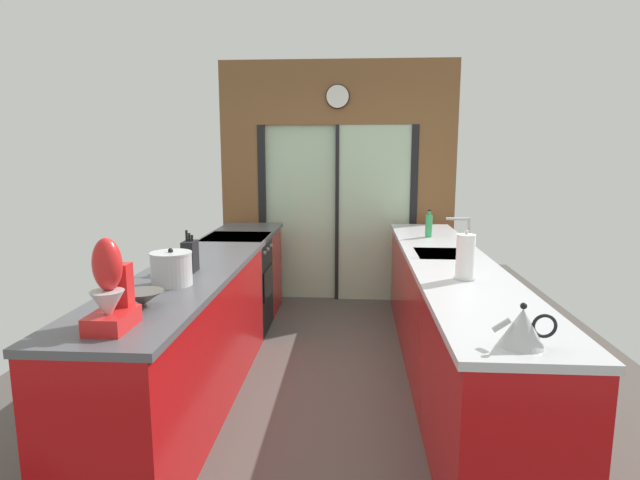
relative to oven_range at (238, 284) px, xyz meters
name	(u,v)px	position (x,y,z in m)	size (l,w,h in m)	color
ground_plane	(329,360)	(0.91, -0.65, -0.47)	(5.04, 7.60, 0.02)	#4C4742
back_wall_unit	(337,168)	(0.91, 1.15, 1.07)	(2.64, 0.12, 2.70)	brown
left_counter_run	(204,321)	(0.00, -1.12, 0.01)	(0.62, 3.80, 0.92)	#AD0C0F
right_counter_run	(448,319)	(1.82, -0.95, 0.01)	(0.62, 3.80, 0.92)	#AD0C0F
sink_faucet	(465,230)	(1.97, -0.70, 0.65)	(0.19, 0.02, 0.29)	#B7BABC
oven_range	(238,284)	(0.00, 0.00, 0.00)	(0.60, 0.60, 0.92)	black
mixing_bowl	(143,298)	(0.02, -2.23, 0.51)	(0.22, 0.22, 0.08)	#514C47
knife_block	(190,256)	(0.02, -1.44, 0.57)	(0.08, 0.14, 0.28)	black
stand_mixer	(111,294)	(0.02, -2.57, 0.63)	(0.17, 0.27, 0.42)	red
stock_pot	(171,269)	(0.02, -1.80, 0.57)	(0.25, 0.25, 0.23)	#B7BABC
kettle	(523,327)	(1.80, -2.67, 0.54)	(0.26, 0.19, 0.19)	#B7BABC
soap_bottle	(429,225)	(1.80, 0.07, 0.57)	(0.06, 0.06, 0.26)	#339E56
paper_towel_roll	(465,257)	(1.80, -1.54, 0.61)	(0.13, 0.13, 0.31)	#B7BABC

